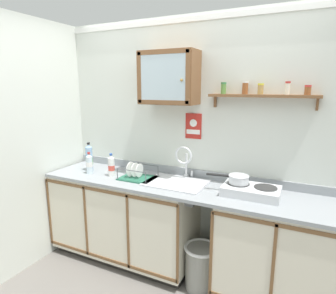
# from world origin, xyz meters

# --- Properties ---
(back_wall) EXTENTS (3.41, 0.07, 2.47)m
(back_wall) POSITION_xyz_m (0.00, 0.71, 1.25)
(back_wall) COLOR silver
(back_wall) RESTS_ON ground
(side_wall_left) EXTENTS (0.05, 3.48, 2.47)m
(side_wall_left) POSITION_xyz_m (-1.43, -0.26, 1.24)
(side_wall_left) COLOR silver
(side_wall_left) RESTS_ON ground
(lower_cabinet_run) EXTENTS (1.54, 0.60, 0.89)m
(lower_cabinet_run) POSITION_xyz_m (-0.62, 0.39, 0.45)
(lower_cabinet_run) COLOR black
(lower_cabinet_run) RESTS_ON ground
(lower_cabinet_run_right) EXTENTS (0.97, 0.60, 0.89)m
(lower_cabinet_run_right) POSITION_xyz_m (0.91, 0.39, 0.45)
(lower_cabinet_run_right) COLOR black
(lower_cabinet_run_right) RESTS_ON ground
(countertop) EXTENTS (2.77, 0.62, 0.03)m
(countertop) POSITION_xyz_m (0.00, 0.39, 0.90)
(countertop) COLOR gray
(countertop) RESTS_ON lower_cabinet_run
(backsplash) EXTENTS (2.77, 0.02, 0.08)m
(backsplash) POSITION_xyz_m (0.00, 0.67, 0.96)
(backsplash) COLOR gray
(backsplash) RESTS_ON countertop
(sink) EXTENTS (0.56, 0.45, 0.46)m
(sink) POSITION_xyz_m (-0.03, 0.43, 0.90)
(sink) COLOR silver
(sink) RESTS_ON countertop
(hot_plate_stove) EXTENTS (0.47, 0.29, 0.08)m
(hot_plate_stove) POSITION_xyz_m (0.67, 0.41, 0.96)
(hot_plate_stove) COLOR silver
(hot_plate_stove) RESTS_ON countertop
(saucepan) EXTENTS (0.36, 0.17, 0.07)m
(saucepan) POSITION_xyz_m (0.55, 0.43, 1.04)
(saucepan) COLOR silver
(saucepan) RESTS_ON hot_plate_stove
(bottle_water_blue_0) EXTENTS (0.07, 0.07, 0.31)m
(bottle_water_blue_0) POSITION_xyz_m (-1.05, 0.39, 1.05)
(bottle_water_blue_0) COLOR #8CB7E0
(bottle_water_blue_0) RESTS_ON countertop
(bottle_water_clear_1) EXTENTS (0.07, 0.07, 0.23)m
(bottle_water_clear_1) POSITION_xyz_m (-0.97, 0.30, 1.02)
(bottle_water_clear_1) COLOR silver
(bottle_water_clear_1) RESTS_ON countertop
(bottle_opaque_white_2) EXTENTS (0.07, 0.07, 0.24)m
(bottle_opaque_white_2) POSITION_xyz_m (-0.71, 0.33, 1.02)
(bottle_opaque_white_2) COLOR white
(bottle_opaque_white_2) RESTS_ON countertop
(dish_rack) EXTENTS (0.35, 0.27, 0.16)m
(dish_rack) POSITION_xyz_m (-0.43, 0.38, 0.95)
(dish_rack) COLOR #26664C
(dish_rack) RESTS_ON countertop
(wall_cabinet) EXTENTS (0.55, 0.29, 0.49)m
(wall_cabinet) POSITION_xyz_m (-0.17, 0.55, 1.89)
(wall_cabinet) COLOR brown
(spice_shelf) EXTENTS (0.91, 0.14, 0.23)m
(spice_shelf) POSITION_xyz_m (0.67, 0.62, 1.75)
(spice_shelf) COLOR brown
(warning_sign) EXTENTS (0.16, 0.01, 0.25)m
(warning_sign) POSITION_xyz_m (0.04, 0.68, 1.43)
(warning_sign) COLOR #B2261E
(trash_bin) EXTENTS (0.31, 0.31, 0.41)m
(trash_bin) POSITION_xyz_m (0.28, 0.28, 0.21)
(trash_bin) COLOR gray
(trash_bin) RESTS_ON ground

